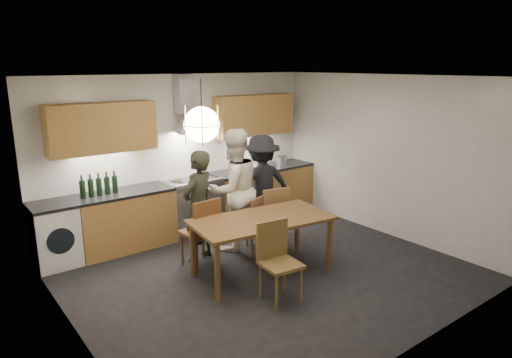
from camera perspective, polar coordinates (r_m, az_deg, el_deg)
ground at (r=6.37m, az=1.19°, el=-11.42°), size 5.00×5.00×0.00m
room_shell at (r=5.84m, az=1.28°, el=3.85°), size 5.02×4.52×2.61m
counter_run at (r=7.73m, az=-7.72°, el=-3.28°), size 5.00×0.62×0.90m
range_stove at (r=7.72m, az=-7.85°, el=-3.38°), size 0.90×0.60×0.92m
wall_fixtures at (r=7.52m, az=-8.68°, el=7.30°), size 4.30×0.54×1.10m
pendant_lamp at (r=5.14m, az=-6.79°, el=6.76°), size 0.43×0.43×0.70m
dining_table at (r=6.06m, az=0.76°, el=-5.73°), size 1.95×1.15×0.78m
chair_back_left at (r=6.33m, az=-6.63°, el=-6.14°), size 0.48×0.48×0.99m
chair_back_mid at (r=6.77m, az=-0.24°, el=-5.21°), size 0.50×0.50×0.88m
chair_back_right at (r=6.92m, az=2.16°, el=-4.33°), size 0.53×0.53×0.97m
chair_front at (r=5.51m, az=2.60°, el=-9.50°), size 0.47×0.47×0.95m
person_left at (r=6.51m, az=-7.21°, el=-3.38°), size 0.69×0.58×1.60m
person_mid at (r=6.83m, az=-2.83°, el=-1.39°), size 0.91×0.71×1.84m
person_right at (r=7.48m, az=0.70°, el=-0.75°), size 1.18×0.84×1.65m
mixing_bowl at (r=8.15m, az=-0.68°, el=1.33°), size 0.35×0.35×0.08m
stock_pot at (r=8.70m, az=3.19°, el=2.36°), size 0.22×0.22×0.15m
wine_bottles at (r=6.97m, az=-19.05°, el=-0.63°), size 0.55×0.08×0.33m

